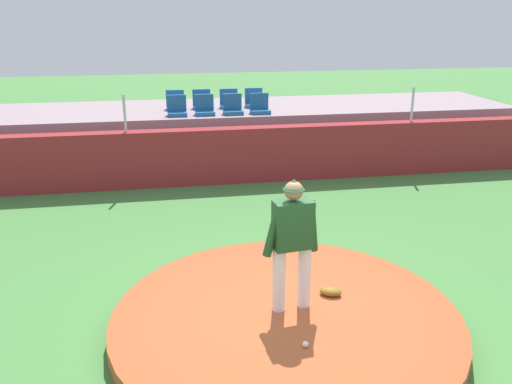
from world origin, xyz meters
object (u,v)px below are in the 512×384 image
at_px(baseball, 305,344).
at_px(stadium_chair_0, 177,109).
at_px(stadium_chair_1, 205,108).
at_px(pitcher, 293,236).
at_px(fielding_glove, 331,291).
at_px(stadium_chair_2, 233,108).
at_px(stadium_chair_4, 175,103).
at_px(stadium_chair_3, 260,107).
at_px(stadium_chair_7, 254,101).
at_px(stadium_chair_5, 202,103).
at_px(stadium_chair_6, 229,102).

height_order(baseball, stadium_chair_0, stadium_chair_0).
height_order(baseball, stadium_chair_1, stadium_chair_1).
distance_m(pitcher, baseball, 1.32).
bearing_deg(fielding_glove, stadium_chair_2, -62.89).
xyz_separation_m(baseball, stadium_chair_4, (-1.13, 9.34, 1.30)).
distance_m(stadium_chair_3, stadium_chair_7, 0.95).
bearing_deg(stadium_chair_5, stadium_chair_3, 146.14).
relative_size(pitcher, stadium_chair_3, 3.54).
bearing_deg(stadium_chair_3, stadium_chair_1, -1.84).
xyz_separation_m(stadium_chair_1, stadium_chair_3, (1.42, -0.05, 0.00)).
xyz_separation_m(fielding_glove, stadium_chair_1, (-1.07, 7.35, 1.28)).
height_order(pitcher, stadium_chair_1, pitcher).
bearing_deg(baseball, stadium_chair_6, 88.01).
bearing_deg(stadium_chair_5, pitcher, 93.06).
bearing_deg(stadium_chair_5, stadium_chair_2, 127.71).
xyz_separation_m(fielding_glove, stadium_chair_6, (-0.32, 8.23, 1.28)).
bearing_deg(pitcher, stadium_chair_7, 76.54).
bearing_deg(stadium_chair_1, stadium_chair_5, -90.20).
xyz_separation_m(baseball, stadium_chair_2, (0.30, 8.42, 1.30)).
bearing_deg(baseball, fielding_glove, 59.38).
relative_size(stadium_chair_2, stadium_chair_5, 1.00).
height_order(pitcher, stadium_chair_6, pitcher).
bearing_deg(stadium_chair_0, stadium_chair_5, -127.67).
bearing_deg(pitcher, stadium_chair_3, 75.86).
height_order(stadium_chair_3, stadium_chair_7, same).
bearing_deg(stadium_chair_7, stadium_chair_6, 2.23).
xyz_separation_m(stadium_chair_3, stadium_chair_7, (0.02, 0.95, 0.00)).
xyz_separation_m(baseball, stadium_chair_0, (-1.11, 8.44, 1.30)).
distance_m(stadium_chair_4, stadium_chair_6, 1.45).
bearing_deg(stadium_chair_2, stadium_chair_4, -32.64).
height_order(stadium_chair_4, stadium_chair_6, same).
bearing_deg(stadium_chair_7, stadium_chair_2, 52.25).
bearing_deg(stadium_chair_4, stadium_chair_3, 156.21).
bearing_deg(stadium_chair_6, stadium_chair_5, -2.03).
distance_m(fielding_glove, stadium_chair_4, 8.53).
distance_m(baseball, stadium_chair_5, 9.45).
height_order(pitcher, stadium_chair_5, pitcher).
xyz_separation_m(stadium_chair_0, stadium_chair_1, (0.70, 0.00, 0.00)).
bearing_deg(stadium_chair_7, stadium_chair_3, 88.80).
relative_size(stadium_chair_1, stadium_chair_2, 1.00).
bearing_deg(stadium_chair_1, stadium_chair_4, -51.53).
xyz_separation_m(stadium_chair_0, stadium_chair_5, (0.70, 0.91, 0.00)).
distance_m(stadium_chair_1, stadium_chair_3, 1.42).
bearing_deg(stadium_chair_1, stadium_chair_2, 178.18).
distance_m(stadium_chair_2, stadium_chair_3, 0.70).
bearing_deg(stadium_chair_0, stadium_chair_7, -156.99).
bearing_deg(stadium_chair_6, stadium_chair_7, -177.77).
relative_size(stadium_chair_0, stadium_chair_7, 1.00).
height_order(stadium_chair_2, stadium_chair_7, same).
xyz_separation_m(stadium_chair_1, stadium_chair_7, (1.44, 0.91, 0.00)).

